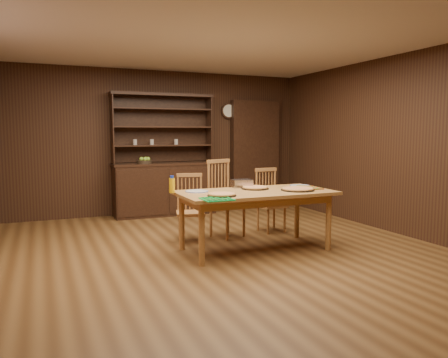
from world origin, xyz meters
name	(u,v)px	position (x,y,z in m)	size (l,w,h in m)	color
floor	(224,252)	(0.00, 0.00, 0.00)	(6.00, 6.00, 0.00)	brown
room_shell	(224,124)	(0.00, 0.00, 1.58)	(6.00, 6.00, 6.00)	beige
china_hutch	(164,182)	(0.00, 2.75, 0.60)	(1.84, 0.52, 2.17)	#331D11
doorway	(255,154)	(1.90, 2.90, 1.05)	(1.00, 0.18, 2.10)	#331D11
wall_clock	(228,111)	(1.35, 2.96, 1.90)	(0.30, 0.05, 0.30)	#331D11
dining_table	(255,197)	(0.41, -0.05, 0.67)	(1.93, 0.96, 0.75)	#AE763C
chair_left	(190,205)	(-0.17, 0.79, 0.48)	(0.45, 0.44, 0.92)	#A56A38
chair_center	(223,196)	(0.34, 0.81, 0.58)	(0.58, 0.57, 1.10)	#A56A38
chair_right	(269,198)	(1.10, 0.85, 0.50)	(0.42, 0.40, 0.95)	#A56A38
pizza_left	(222,194)	(-0.14, -0.28, 0.77)	(0.34, 0.34, 0.04)	black
pizza_right	(298,189)	(0.93, -0.20, 0.77)	(0.42, 0.42, 0.04)	black
pizza_center	(255,188)	(0.50, 0.13, 0.77)	(0.36, 0.36, 0.04)	black
cooling_rack	(217,199)	(-0.30, -0.51, 0.76)	(0.31, 0.31, 0.01)	green
plate_left	(197,191)	(-0.29, 0.15, 0.76)	(0.29, 0.29, 0.02)	silver
plate_right	(300,186)	(1.19, 0.15, 0.76)	(0.27, 0.27, 0.02)	silver
foil_dish	(242,183)	(0.42, 0.37, 0.80)	(0.26, 0.19, 0.11)	silver
juice_bottle	(172,185)	(-0.59, 0.21, 0.85)	(0.07, 0.07, 0.21)	#F5B70C
pot_holder_a	(313,188)	(1.20, -0.15, 0.76)	(0.21, 0.21, 0.02)	red
pot_holder_b	(304,187)	(1.17, 0.02, 0.76)	(0.21, 0.21, 0.02)	red
fruit_bowl	(145,161)	(-0.37, 2.69, 0.98)	(0.27, 0.27, 0.12)	black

